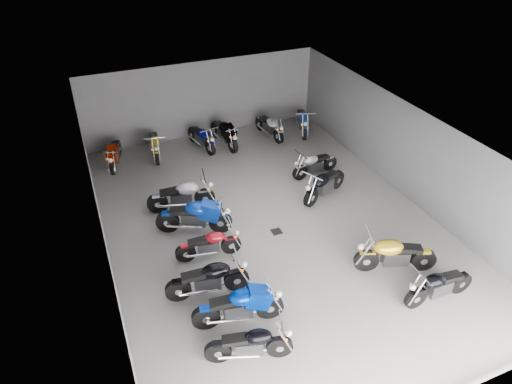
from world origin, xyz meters
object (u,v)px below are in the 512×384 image
(motorcycle_left_b, at_px, (239,306))
(motorcycle_back_b, at_px, (155,145))
(motorcycle_right_f, at_px, (315,164))
(motorcycle_back_d, at_px, (224,133))
(motorcycle_left_a, at_px, (250,344))
(motorcycle_left_c, at_px, (209,279))
(motorcycle_left_d, at_px, (209,244))
(motorcycle_left_e, at_px, (195,217))
(motorcycle_right_b, at_px, (395,255))
(drain_grate, at_px, (277,231))
(motorcycle_back_c, at_px, (202,137))
(motorcycle_right_e, at_px, (324,184))
(motorcycle_left_f, at_px, (182,196))
(motorcycle_back_a, at_px, (115,154))
(motorcycle_back_e, at_px, (270,126))
(motorcycle_back_f, at_px, (302,121))
(motorcycle_right_a, at_px, (439,285))

(motorcycle_left_b, distance_m, motorcycle_back_b, 9.18)
(motorcycle_right_f, bearing_deg, motorcycle_back_d, 25.15)
(motorcycle_left_a, height_order, motorcycle_back_b, motorcycle_back_b)
(motorcycle_left_c, height_order, motorcycle_left_d, motorcycle_left_c)
(motorcycle_left_e, xyz_separation_m, motorcycle_right_b, (4.62, -3.80, -0.02))
(drain_grate, xyz_separation_m, motorcycle_back_c, (-0.53, 6.21, 0.49))
(motorcycle_right_e, bearing_deg, motorcycle_right_b, 155.12)
(motorcycle_left_a, relative_size, motorcycle_left_f, 0.88)
(motorcycle_left_f, height_order, motorcycle_back_a, motorcycle_left_f)
(motorcycle_back_b, relative_size, motorcycle_back_e, 1.01)
(motorcycle_left_f, distance_m, motorcycle_back_d, 4.74)
(motorcycle_left_f, xyz_separation_m, motorcycle_back_f, (6.37, 3.65, -0.01))
(motorcycle_left_f, xyz_separation_m, motorcycle_back_d, (2.82, 3.81, 0.01))
(motorcycle_back_f, bearing_deg, motorcycle_left_c, 68.90)
(drain_grate, xyz_separation_m, motorcycle_back_d, (0.43, 6.13, 0.54))
(motorcycle_left_b, distance_m, motorcycle_right_a, 5.15)
(motorcycle_left_a, bearing_deg, motorcycle_right_e, 153.81)
(motorcycle_right_f, bearing_deg, motorcycle_back_c, 34.17)
(drain_grate, relative_size, motorcycle_left_a, 0.16)
(motorcycle_left_b, xyz_separation_m, motorcycle_back_e, (4.83, 8.99, -0.05))
(motorcycle_left_b, xyz_separation_m, motorcycle_back_b, (-0.08, 9.18, -0.04))
(motorcycle_back_a, distance_m, motorcycle_back_c, 3.48)
(motorcycle_left_d, distance_m, motorcycle_right_e, 4.82)
(motorcycle_back_f, bearing_deg, motorcycle_left_b, 74.61)
(motorcycle_back_a, bearing_deg, motorcycle_right_f, 167.64)
(motorcycle_left_b, bearing_deg, motorcycle_left_a, 2.78)
(motorcycle_back_b, bearing_deg, motorcycle_right_f, 152.30)
(motorcycle_right_a, bearing_deg, motorcycle_back_e, 1.73)
(motorcycle_right_f, distance_m, motorcycle_back_c, 4.88)
(motorcycle_right_a, xyz_separation_m, motorcycle_right_e, (-0.33, 5.30, 0.03))
(motorcycle_left_c, relative_size, motorcycle_left_e, 0.99)
(drain_grate, relative_size, motorcycle_left_d, 0.17)
(motorcycle_left_f, relative_size, motorcycle_back_b, 1.06)
(motorcycle_right_b, height_order, motorcycle_back_f, motorcycle_right_b)
(motorcycle_left_d, bearing_deg, motorcycle_right_b, 68.16)
(motorcycle_left_a, distance_m, motorcycle_back_c, 10.36)
(motorcycle_left_b, xyz_separation_m, motorcycle_back_c, (1.82, 9.09, -0.05))
(motorcycle_back_a, height_order, motorcycle_back_e, motorcycle_back_e)
(motorcycle_back_a, xyz_separation_m, motorcycle_back_c, (3.48, 0.03, 0.00))
(motorcycle_left_e, bearing_deg, motorcycle_back_b, -155.69)
(motorcycle_back_d, bearing_deg, motorcycle_left_d, 60.47)
(motorcycle_right_e, height_order, motorcycle_back_b, motorcycle_right_e)
(motorcycle_left_b, relative_size, motorcycle_left_c, 1.02)
(motorcycle_left_a, relative_size, motorcycle_right_f, 1.01)
(motorcycle_left_a, relative_size, motorcycle_left_b, 0.87)
(motorcycle_back_d, bearing_deg, motorcycle_right_f, 116.19)
(motorcycle_left_f, xyz_separation_m, motorcycle_right_b, (4.68, -5.12, 0.01))
(motorcycle_back_b, xyz_separation_m, motorcycle_back_e, (4.90, -0.19, -0.01))
(motorcycle_right_e, bearing_deg, motorcycle_left_d, 82.88)
(motorcycle_left_b, bearing_deg, motorcycle_back_e, 162.62)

